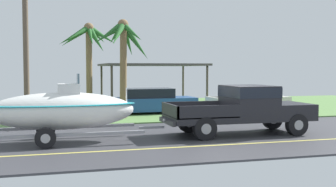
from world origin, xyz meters
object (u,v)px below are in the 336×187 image
(palm_tree_near_right, at_px, (123,44))
(palm_tree_near_left, at_px, (88,43))
(parked_sedan_far, at_px, (151,101))
(parked_sedan_near, at_px, (247,100))
(utility_pole, at_px, (26,37))
(pickup_truck_towing, at_px, (248,107))
(boat_on_trailer, at_px, (61,111))
(carport_awning, at_px, (151,66))

(palm_tree_near_right, bearing_deg, palm_tree_near_left, 103.91)
(parked_sedan_far, bearing_deg, parked_sedan_near, -7.46)
(parked_sedan_far, xyz_separation_m, palm_tree_near_left, (-3.03, 2.82, 3.21))
(palm_tree_near_right, distance_m, utility_pole, 4.44)
(parked_sedan_near, height_order, palm_tree_near_right, palm_tree_near_right)
(pickup_truck_towing, xyz_separation_m, parked_sedan_far, (-1.83, 7.78, -0.34))
(boat_on_trailer, bearing_deg, palm_tree_near_right, 61.70)
(utility_pole, bearing_deg, palm_tree_near_left, 59.90)
(parked_sedan_far, height_order, utility_pole, utility_pole)
(palm_tree_near_left, relative_size, palm_tree_near_right, 1.06)
(parked_sedan_far, xyz_separation_m, palm_tree_near_right, (-1.83, -2.03, 2.93))
(carport_awning, distance_m, utility_pole, 10.99)
(parked_sedan_near, height_order, utility_pole, utility_pole)
(palm_tree_near_left, bearing_deg, palm_tree_near_right, -76.09)
(palm_tree_near_right, bearing_deg, parked_sedan_far, 47.98)
(parked_sedan_near, xyz_separation_m, palm_tree_near_right, (-7.15, -1.34, 2.93))
(palm_tree_near_right, bearing_deg, utility_pole, -171.66)
(pickup_truck_towing, bearing_deg, parked_sedan_far, 103.20)
(palm_tree_near_left, bearing_deg, carport_awning, 29.38)
(parked_sedan_far, relative_size, palm_tree_near_right, 0.97)
(pickup_truck_towing, relative_size, parked_sedan_far, 1.21)
(boat_on_trailer, relative_size, palm_tree_near_left, 1.22)
(palm_tree_near_left, bearing_deg, utility_pole, -120.10)
(carport_awning, bearing_deg, palm_tree_near_left, -150.62)
(palm_tree_near_left, distance_m, utility_pole, 6.35)
(boat_on_trailer, relative_size, parked_sedan_far, 1.33)
(parked_sedan_far, height_order, carport_awning, carport_awning)
(pickup_truck_towing, bearing_deg, palm_tree_near_right, 122.46)
(palm_tree_near_left, relative_size, utility_pole, 0.69)
(carport_awning, distance_m, palm_tree_near_left, 5.13)
(boat_on_trailer, bearing_deg, parked_sedan_far, 57.66)
(parked_sedan_far, bearing_deg, palm_tree_near_right, -132.02)
(boat_on_trailer, relative_size, utility_pole, 0.85)
(pickup_truck_towing, relative_size, utility_pole, 0.77)
(pickup_truck_towing, height_order, parked_sedan_near, pickup_truck_towing)
(pickup_truck_towing, xyz_separation_m, carport_awning, (-0.52, 13.04, 1.62))
(boat_on_trailer, xyz_separation_m, parked_sedan_far, (4.93, 7.78, -0.38))
(carport_awning, relative_size, utility_pole, 0.89)
(parked_sedan_far, distance_m, carport_awning, 5.76)
(carport_awning, height_order, palm_tree_near_left, palm_tree_near_left)
(carport_awning, distance_m, palm_tree_near_right, 7.99)
(parked_sedan_near, xyz_separation_m, parked_sedan_far, (-5.32, 0.70, 0.00))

